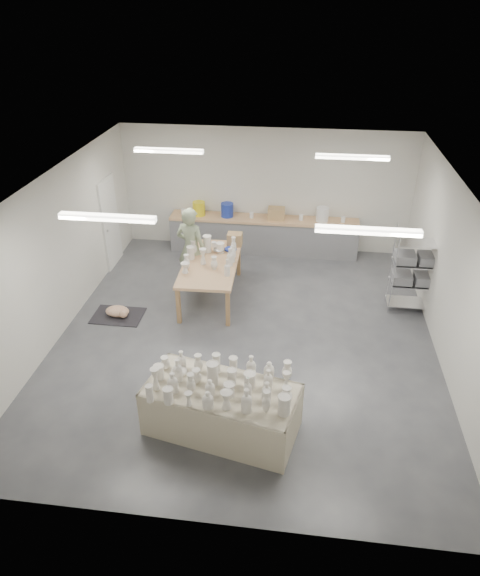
# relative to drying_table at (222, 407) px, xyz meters

# --- Properties ---
(room) EXTENTS (8.00, 8.02, 3.00)m
(room) POSITION_rel_drying_table_xyz_m (-0.04, 2.50, 1.62)
(room) COLOR #424449
(room) RESTS_ON ground
(back_counter) EXTENTS (4.60, 0.60, 1.24)m
(back_counter) POSITION_rel_drying_table_xyz_m (0.06, 6.09, 0.05)
(back_counter) COLOR tan
(back_counter) RESTS_ON ground
(wire_shelf) EXTENTS (0.88, 0.48, 1.80)m
(wire_shelf) POSITION_rel_drying_table_xyz_m (3.27, 3.81, 0.48)
(wire_shelf) COLOR silver
(wire_shelf) RESTS_ON ground
(drying_table) EXTENTS (2.36, 1.49, 1.14)m
(drying_table) POSITION_rel_drying_table_xyz_m (0.00, 0.00, 0.00)
(drying_table) COLOR olive
(drying_table) RESTS_ON ground
(work_table) EXTENTS (1.17, 2.25, 1.21)m
(work_table) POSITION_rel_drying_table_xyz_m (-0.80, 3.88, 0.41)
(work_table) COLOR tan
(work_table) RESTS_ON ground
(rug) EXTENTS (1.00, 0.70, 0.02)m
(rug) POSITION_rel_drying_table_xyz_m (-2.58, 2.77, -0.43)
(rug) COLOR black
(rug) RESTS_ON ground
(cat) EXTENTS (0.55, 0.44, 0.20)m
(cat) POSITION_rel_drying_table_xyz_m (-2.56, 2.75, -0.32)
(cat) COLOR white
(cat) RESTS_ON rug
(potter) EXTENTS (0.78, 0.62, 1.85)m
(potter) POSITION_rel_drying_table_xyz_m (-1.32, 4.15, 0.49)
(potter) COLOR #90A07C
(potter) RESTS_ON ground
(red_stool) EXTENTS (0.39, 0.39, 0.28)m
(red_stool) POSITION_rel_drying_table_xyz_m (-1.32, 4.42, -0.19)
(red_stool) COLOR #B12119
(red_stool) RESTS_ON ground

